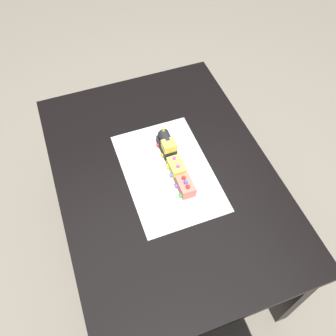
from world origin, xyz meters
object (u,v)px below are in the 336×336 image
object	(u,v)px
cake_locomotive	(167,144)
cake_car_tanker_lemon	(176,166)
dining_table	(165,187)
cake_car_flatbed_coral	(186,186)

from	to	relation	value
cake_locomotive	cake_car_tanker_lemon	distance (m)	0.13
dining_table	cake_car_tanker_lemon	distance (m)	0.15
cake_car_tanker_lemon	cake_car_flatbed_coral	size ratio (longest dim) A/B	1.00
cake_car_flatbed_coral	cake_car_tanker_lemon	bearing A→B (deg)	-180.00
cake_locomotive	cake_car_flatbed_coral	bearing A→B (deg)	0.00
cake_car_flatbed_coral	cake_locomotive	bearing A→B (deg)	-180.00
dining_table	cake_locomotive	xyz separation A→B (m)	(-0.13, 0.06, 0.16)
cake_car_tanker_lemon	cake_car_flatbed_coral	world-z (taller)	same
dining_table	cake_locomotive	distance (m)	0.21
cake_car_tanker_lemon	dining_table	bearing A→B (deg)	-85.44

